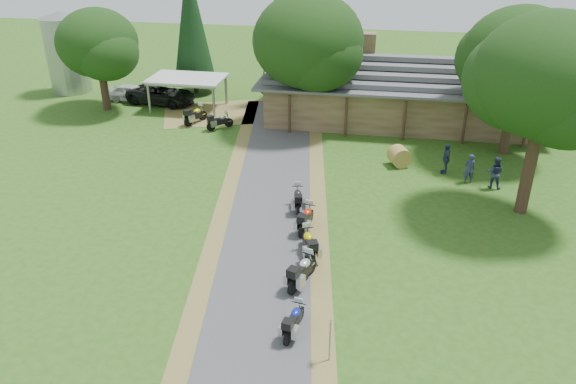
% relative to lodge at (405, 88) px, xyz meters
% --- Properties ---
extents(ground, '(120.00, 120.00, 0.00)m').
position_rel_lodge_xyz_m(ground, '(-6.00, -24.00, -2.45)').
color(ground, '#295417').
rests_on(ground, ground).
extents(driveway, '(51.95, 51.95, 0.00)m').
position_rel_lodge_xyz_m(driveway, '(-6.50, -20.00, -2.45)').
color(driveway, '#454547').
rests_on(driveway, ground).
extents(lodge, '(21.40, 9.40, 4.90)m').
position_rel_lodge_xyz_m(lodge, '(0.00, 0.00, 0.00)').
color(lodge, brown).
rests_on(lodge, ground).
extents(silo, '(3.50, 3.50, 6.84)m').
position_rel_lodge_xyz_m(silo, '(-28.71, 2.61, 0.97)').
color(silo, gray).
rests_on(silo, ground).
extents(carport, '(5.93, 4.01, 2.54)m').
position_rel_lodge_xyz_m(carport, '(-16.94, -0.30, -1.18)').
color(carport, silver).
rests_on(carport, ground).
extents(car_white_sedan, '(2.54, 5.41, 1.76)m').
position_rel_lodge_xyz_m(car_white_sedan, '(-22.29, 0.78, -1.57)').
color(car_white_sedan, silver).
rests_on(car_white_sedan, ground).
extents(car_dark_suv, '(3.60, 6.55, 2.38)m').
position_rel_lodge_xyz_m(car_dark_suv, '(-19.56, 0.52, -1.26)').
color(car_dark_suv, black).
rests_on(car_dark_suv, ground).
extents(motorcycle_row_a, '(0.90, 1.86, 1.22)m').
position_rel_lodge_xyz_m(motorcycle_row_a, '(-4.26, -25.45, -1.84)').
color(motorcycle_row_a, '#16219B').
rests_on(motorcycle_row_a, ground).
extents(motorcycle_row_b, '(1.32, 2.19, 1.42)m').
position_rel_lodge_xyz_m(motorcycle_row_b, '(-4.42, -22.33, -1.74)').
color(motorcycle_row_b, '#B3B5BB').
rests_on(motorcycle_row_b, ground).
extents(motorcycle_row_c, '(1.33, 2.16, 1.40)m').
position_rel_lodge_xyz_m(motorcycle_row_c, '(-4.44, -20.12, -1.75)').
color(motorcycle_row_c, '#DACA03').
rests_on(motorcycle_row_c, ground).
extents(motorcycle_row_d, '(0.92, 2.05, 1.35)m').
position_rel_lodge_xyz_m(motorcycle_row_d, '(-4.91, -17.76, -1.77)').
color(motorcycle_row_d, red).
rests_on(motorcycle_row_d, ground).
extents(motorcycle_row_e, '(0.99, 2.01, 1.32)m').
position_rel_lodge_xyz_m(motorcycle_row_e, '(-5.65, -15.67, -1.79)').
color(motorcycle_row_e, black).
rests_on(motorcycle_row_e, ground).
extents(motorcycle_carport_a, '(1.48, 2.18, 1.43)m').
position_rel_lodge_xyz_m(motorcycle_carport_a, '(-15.29, -3.64, -1.74)').
color(motorcycle_carport_a, gold).
rests_on(motorcycle_carport_a, ground).
extents(motorcycle_carport_b, '(1.79, 1.78, 1.30)m').
position_rel_lodge_xyz_m(motorcycle_carport_b, '(-13.16, -4.49, -1.80)').
color(motorcycle_carport_b, gray).
rests_on(motorcycle_carport_b, ground).
extents(person_a, '(0.65, 0.50, 2.09)m').
position_rel_lodge_xyz_m(person_a, '(3.71, -10.74, -1.40)').
color(person_a, '#283450').
rests_on(person_a, ground).
extents(person_b, '(0.74, 0.62, 2.23)m').
position_rel_lodge_xyz_m(person_b, '(5.05, -11.23, -1.33)').
color(person_b, '#283450').
rests_on(person_b, ground).
extents(person_c, '(0.48, 0.65, 2.25)m').
position_rel_lodge_xyz_m(person_c, '(2.46, -9.62, -1.33)').
color(person_c, '#283450').
rests_on(person_c, ground).
extents(hay_bale, '(1.56, 1.50, 1.23)m').
position_rel_lodge_xyz_m(hay_bale, '(-0.28, -8.96, -1.83)').
color(hay_bale, olive).
rests_on(hay_bale, ground).
extents(sign_post, '(0.33, 0.06, 1.84)m').
position_rel_lodge_xyz_m(sign_post, '(-2.79, -26.72, -1.53)').
color(sign_post, gray).
rests_on(sign_post, ground).
extents(oak_lodge_left, '(7.74, 7.74, 10.11)m').
position_rel_lodge_xyz_m(oak_lodge_left, '(-6.98, -2.88, 2.61)').
color(oak_lodge_left, black).
rests_on(oak_lodge_left, ground).
extents(oak_lodge_right, '(7.08, 7.08, 10.35)m').
position_rel_lodge_xyz_m(oak_lodge_right, '(6.50, -5.80, 2.73)').
color(oak_lodge_right, black).
rests_on(oak_lodge_right, ground).
extents(oak_driveway, '(7.14, 7.14, 11.86)m').
position_rel_lodge_xyz_m(oak_driveway, '(6.08, -13.99, 3.48)').
color(oak_driveway, black).
rests_on(oak_driveway, ground).
extents(oak_silo, '(6.16, 6.16, 8.53)m').
position_rel_lodge_xyz_m(oak_silo, '(-23.38, -1.66, 1.82)').
color(oak_silo, black).
rests_on(oak_silo, ground).
extents(cedar_near, '(3.40, 3.40, 11.10)m').
position_rel_lodge_xyz_m(cedar_near, '(-9.95, 2.64, 3.10)').
color(cedar_near, black).
rests_on(cedar_near, ground).
extents(cedar_far, '(3.61, 3.61, 11.10)m').
position_rel_lodge_xyz_m(cedar_far, '(-17.79, 4.12, 3.10)').
color(cedar_far, black).
rests_on(cedar_far, ground).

